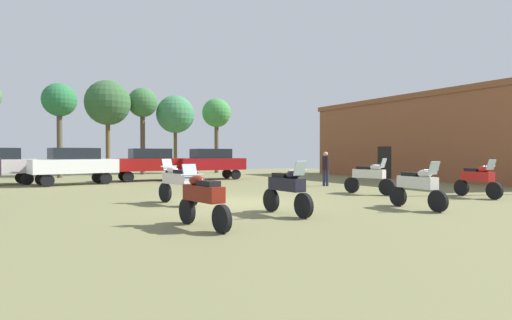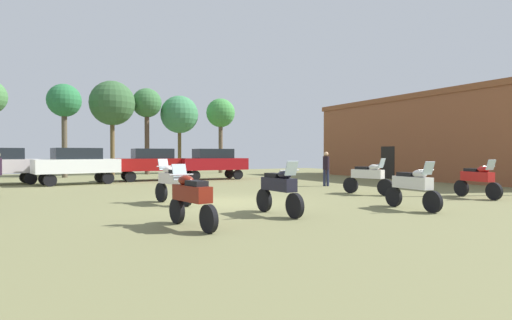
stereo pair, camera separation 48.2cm
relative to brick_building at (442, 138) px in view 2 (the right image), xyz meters
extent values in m
cube|color=olive|center=(-18.00, -5.06, -2.77)|extent=(44.00, 52.00, 0.02)
cube|color=brown|center=(0.00, 0.00, -0.18)|extent=(6.00, 17.70, 5.20)
cube|color=brown|center=(0.00, 0.00, 2.59)|extent=(6.12, 18.05, 0.35)
cube|color=black|center=(-2.97, 1.91, -1.68)|extent=(0.08, 1.20, 2.20)
cylinder|color=black|center=(-13.95, -10.09, -2.44)|extent=(0.16, 0.64, 0.64)
cylinder|color=black|center=(-13.85, -8.56, -2.44)|extent=(0.16, 0.64, 0.64)
cube|color=silver|center=(-13.90, -9.33, -1.94)|extent=(0.45, 1.32, 0.36)
ellipsoid|color=silver|center=(-13.92, -9.62, -1.66)|extent=(0.35, 0.50, 0.24)
cube|color=black|center=(-13.88, -9.10, -1.70)|extent=(0.34, 0.58, 0.12)
cube|color=silver|center=(-13.94, -9.94, -1.48)|extent=(0.37, 0.18, 0.39)
cylinder|color=#B7B7BC|center=(-13.93, -9.84, -1.54)|extent=(0.62, 0.08, 0.04)
cylinder|color=black|center=(-11.59, -6.07, -2.42)|extent=(0.32, 0.68, 0.67)
cylinder|color=black|center=(-12.07, -4.56, -2.42)|extent=(0.32, 0.68, 0.67)
cube|color=silver|center=(-11.83, -5.32, -1.91)|extent=(0.75, 1.39, 0.36)
ellipsoid|color=silver|center=(-11.74, -5.60, -1.63)|extent=(0.45, 0.55, 0.24)
cube|color=black|center=(-11.90, -5.09, -1.67)|extent=(0.46, 0.62, 0.12)
cube|color=silver|center=(-11.64, -5.93, -1.45)|extent=(0.39, 0.25, 0.39)
cylinder|color=#B7B7BC|center=(-11.67, -5.83, -1.51)|extent=(0.60, 0.22, 0.04)
cylinder|color=black|center=(-9.26, -9.05, -2.44)|extent=(0.22, 0.65, 0.64)
cylinder|color=black|center=(-9.03, -7.61, -2.44)|extent=(0.22, 0.65, 0.64)
cube|color=red|center=(-9.14, -8.33, -1.94)|extent=(0.55, 1.28, 0.36)
ellipsoid|color=red|center=(-9.19, -8.61, -1.66)|extent=(0.39, 0.52, 0.24)
cube|color=black|center=(-9.11, -8.12, -1.70)|extent=(0.38, 0.60, 0.12)
cube|color=silver|center=(-9.23, -8.91, -1.48)|extent=(0.38, 0.21, 0.39)
cylinder|color=#B7B7BC|center=(-9.22, -8.82, -1.54)|extent=(0.62, 0.13, 0.04)
cylinder|color=black|center=(-17.97, -9.03, -2.42)|extent=(0.16, 0.67, 0.67)
cylinder|color=black|center=(-18.06, -7.56, -2.42)|extent=(0.16, 0.67, 0.67)
cube|color=black|center=(-18.02, -8.29, -1.91)|extent=(0.43, 1.27, 0.36)
ellipsoid|color=black|center=(-18.00, -8.58, -1.63)|extent=(0.35, 0.50, 0.24)
cube|color=black|center=(-18.03, -8.08, -1.67)|extent=(0.33, 0.58, 0.12)
cube|color=silver|center=(-17.98, -8.89, -1.45)|extent=(0.37, 0.17, 0.39)
cylinder|color=#B7B7BC|center=(-17.99, -8.79, -1.51)|extent=(0.62, 0.07, 0.04)
cylinder|color=black|center=(-20.91, -8.28, -2.45)|extent=(0.21, 0.62, 0.61)
cylinder|color=black|center=(-20.68, -9.76, -2.45)|extent=(0.21, 0.62, 0.61)
cube|color=maroon|center=(-20.79, -9.02, -1.97)|extent=(0.55, 1.31, 0.36)
ellipsoid|color=maroon|center=(-20.84, -8.74, -1.69)|extent=(0.39, 0.52, 0.24)
cube|color=black|center=(-20.76, -9.24, -1.73)|extent=(0.38, 0.60, 0.12)
cube|color=silver|center=(-20.89, -8.42, -1.51)|extent=(0.38, 0.21, 0.39)
cylinder|color=#B7B7BC|center=(-20.87, -8.52, -1.57)|extent=(0.62, 0.13, 0.04)
cylinder|color=black|center=(-20.06, -3.78, -2.42)|extent=(0.27, 0.69, 0.68)
cylinder|color=black|center=(-19.69, -5.34, -2.42)|extent=(0.27, 0.69, 0.68)
cube|color=silver|center=(-19.87, -4.56, -1.90)|extent=(0.66, 1.41, 0.36)
ellipsoid|color=silver|center=(-19.94, -4.27, -1.62)|extent=(0.42, 0.54, 0.24)
cube|color=black|center=(-19.82, -4.80, -1.66)|extent=(0.42, 0.61, 0.12)
cube|color=silver|center=(-20.02, -3.93, -1.44)|extent=(0.39, 0.23, 0.39)
cylinder|color=#B7B7BC|center=(-20.00, -4.03, -1.50)|extent=(0.61, 0.18, 0.04)
cylinder|color=black|center=(-15.24, 6.04, -2.44)|extent=(0.65, 0.24, 0.64)
cylinder|color=black|center=(-15.19, 7.48, -2.44)|extent=(0.65, 0.24, 0.64)
cylinder|color=black|center=(-12.32, 5.93, -2.44)|extent=(0.65, 0.24, 0.64)
cylinder|color=black|center=(-12.27, 7.37, -2.44)|extent=(0.65, 0.24, 0.64)
cube|color=maroon|center=(-13.75, 6.70, -1.75)|extent=(4.36, 1.95, 0.75)
cube|color=black|center=(-13.75, 6.70, -1.07)|extent=(2.42, 1.67, 0.61)
cylinder|color=black|center=(-24.18, 7.53, -2.44)|extent=(0.67, 0.33, 0.64)
cylinder|color=black|center=(-24.45, 8.95, -2.44)|extent=(0.67, 0.33, 0.64)
cylinder|color=black|center=(-23.29, 5.45, -2.44)|extent=(0.67, 0.31, 0.64)
cylinder|color=black|center=(-23.51, 6.87, -2.44)|extent=(0.67, 0.31, 0.64)
cylinder|color=black|center=(-20.40, 5.88, -2.44)|extent=(0.67, 0.31, 0.64)
cylinder|color=black|center=(-20.61, 7.30, -2.44)|extent=(0.67, 0.31, 0.64)
cube|color=white|center=(-21.95, 6.37, -1.75)|extent=(4.52, 2.41, 0.75)
cube|color=black|center=(-21.95, 6.37, -1.07)|extent=(2.57, 1.91, 0.61)
cylinder|color=black|center=(-18.99, 6.78, -2.44)|extent=(0.65, 0.24, 0.64)
cylinder|color=black|center=(-18.96, 8.22, -2.44)|extent=(0.65, 0.24, 0.64)
cylinder|color=black|center=(-16.07, 6.71, -2.44)|extent=(0.65, 0.24, 0.64)
cylinder|color=black|center=(-16.04, 8.15, -2.44)|extent=(0.65, 0.24, 0.64)
cube|color=maroon|center=(-17.52, 7.47, -1.75)|extent=(4.34, 1.90, 0.75)
cube|color=black|center=(-17.52, 7.47, -1.07)|extent=(2.40, 1.64, 0.61)
cylinder|color=#212642|center=(-10.74, -1.08, -2.33)|extent=(0.14, 0.14, 0.87)
cylinder|color=#212642|center=(-10.61, -1.19, -2.33)|extent=(0.14, 0.14, 0.87)
cylinder|color=black|center=(-10.67, -1.14, -1.55)|extent=(0.48, 0.48, 0.69)
sphere|color=tan|center=(-10.67, -1.14, -1.09)|extent=(0.23, 0.23, 0.23)
cylinder|color=brown|center=(-15.96, 15.39, -0.11)|extent=(0.38, 0.38, 5.30)
sphere|color=#376939|center=(-15.96, 15.39, 3.07)|extent=(2.37, 2.37, 2.37)
cylinder|color=brown|center=(-13.19, 15.48, -0.61)|extent=(0.29, 0.29, 4.30)
sphere|color=#3A7D4D|center=(-13.19, 15.48, 2.26)|extent=(3.18, 3.18, 3.18)
cylinder|color=brown|center=(-22.15, 13.74, -0.29)|extent=(0.37, 0.37, 4.93)
sphere|color=#276D3B|center=(-22.15, 13.74, 2.69)|extent=(2.32, 2.32, 2.32)
cylinder|color=brown|center=(-18.72, 14.94, -0.35)|extent=(0.33, 0.33, 4.82)
sphere|color=#345C33|center=(-18.72, 14.94, 2.83)|extent=(3.42, 3.42, 3.42)
cylinder|color=brown|center=(-9.68, 14.80, -0.41)|extent=(0.36, 0.36, 4.70)
sphere|color=#3D883E|center=(-9.68, 14.80, 2.50)|extent=(2.51, 2.51, 2.51)
camera|label=1|loc=(-24.32, -17.54, -1.06)|focal=28.32mm
camera|label=2|loc=(-23.90, -17.78, -1.06)|focal=28.32mm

